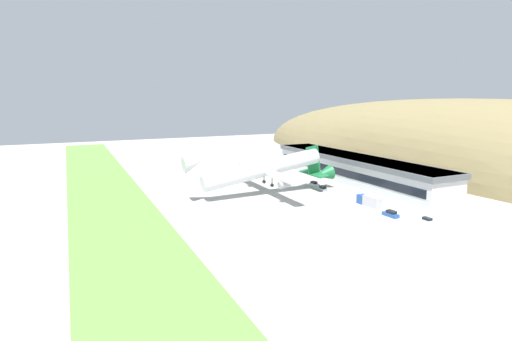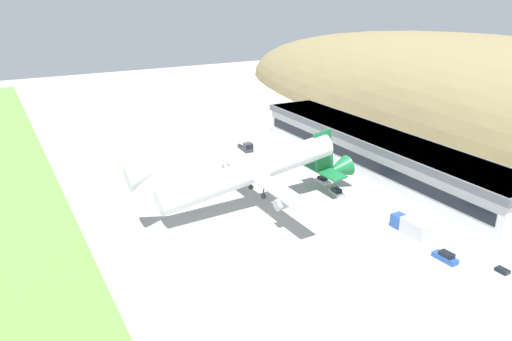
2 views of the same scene
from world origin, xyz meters
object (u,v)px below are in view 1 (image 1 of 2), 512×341
at_px(service_car_2, 314,184).
at_px(terminal_building, 353,167).
at_px(cargo_airplane, 265,169).
at_px(service_car_0, 322,189).
at_px(fuel_truck, 369,201).
at_px(traffic_cone_0, 271,175).
at_px(service_car_1, 391,214).
at_px(service_car_3, 427,221).
at_px(box_truck, 262,168).

bearing_deg(service_car_2, terminal_building, 93.66).
distance_m(cargo_airplane, service_car_0, 21.44).
xyz_separation_m(cargo_airplane, fuel_truck, (24.38, 21.03, -6.78)).
bearing_deg(service_car_2, traffic_cone_0, -167.50).
bearing_deg(terminal_building, service_car_0, -66.28).
distance_m(service_car_1, service_car_2, 39.61).
relative_size(terminal_building, service_car_1, 18.36).
distance_m(cargo_airplane, traffic_cone_0, 32.89).
bearing_deg(service_car_0, service_car_3, 4.63).
bearing_deg(traffic_cone_0, cargo_airplane, -31.03).
relative_size(fuel_truck, traffic_cone_0, 14.22).
distance_m(service_car_3, traffic_cone_0, 70.75).
height_order(service_car_2, fuel_truck, fuel_truck).
bearing_deg(fuel_truck, cargo_airplane, -139.21).
height_order(terminal_building, service_car_0, terminal_building).
distance_m(terminal_building, traffic_cone_0, 31.86).
relative_size(cargo_airplane, service_car_2, 12.70).
relative_size(service_car_3, box_truck, 0.60).
relative_size(cargo_airplane, service_car_3, 13.42).
relative_size(service_car_0, fuel_truck, 0.50).
bearing_deg(service_car_2, service_car_0, -12.37).
relative_size(terminal_building, service_car_2, 20.64).
height_order(service_car_2, traffic_cone_0, service_car_2).
relative_size(service_car_1, box_truck, 0.71).
relative_size(service_car_2, box_truck, 0.63).
height_order(terminal_building, service_car_2, terminal_building).
bearing_deg(service_car_1, service_car_3, 26.83).
xyz_separation_m(service_car_2, service_car_3, (47.69, 1.64, -0.06)).
xyz_separation_m(service_car_2, fuel_truck, (28.98, -0.47, 0.81)).
distance_m(fuel_truck, box_truck, 60.97).
xyz_separation_m(service_car_0, traffic_cone_0, (-30.15, -3.42, -0.41)).
bearing_deg(service_car_0, fuel_truck, 3.07).
relative_size(fuel_truck, box_truck, 1.28).
bearing_deg(traffic_cone_0, box_truck, 177.13).
bearing_deg(traffic_cone_0, service_car_3, 5.42).
bearing_deg(fuel_truck, traffic_cone_0, -174.94).
bearing_deg(service_car_2, fuel_truck, -0.92).
bearing_deg(terminal_building, service_car_3, -18.33).
distance_m(terminal_building, box_truck, 38.20).
height_order(service_car_1, fuel_truck, fuel_truck).
height_order(terminal_building, fuel_truck, terminal_building).
height_order(service_car_1, box_truck, box_truck).
height_order(cargo_airplane, service_car_0, cargo_airplane).
bearing_deg(fuel_truck, box_truck, -176.12).
bearing_deg(service_car_0, service_car_2, 167.63).
bearing_deg(service_car_1, box_truck, -178.31).
bearing_deg(fuel_truck, service_car_1, -10.82).
bearing_deg(fuel_truck, terminal_building, 148.74).
height_order(box_truck, traffic_cone_0, box_truck).
xyz_separation_m(cargo_airplane, box_truck, (-36.45, 16.91, -6.74)).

